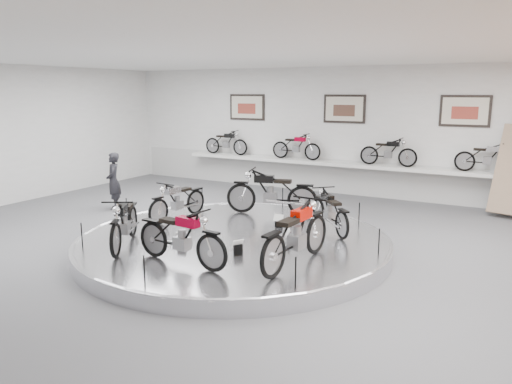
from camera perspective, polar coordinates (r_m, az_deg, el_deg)
The scene contains 21 objects.
floor at distance 10.18m, azimuth -3.47°, elevation -7.15°, with size 16.00×16.00×0.00m, color #505053.
ceiling at distance 9.68m, azimuth -3.77°, elevation 15.92°, with size 16.00×16.00×0.00m, color white.
wall_back at distance 16.05m, azimuth 10.02°, elevation 6.84°, with size 16.00×16.00×0.00m, color white.
dado_band at distance 16.20m, azimuth 9.82°, elevation 1.72°, with size 15.68×0.04×1.10m, color #BCBCBA.
display_platform at distance 10.37m, azimuth -2.59°, elevation -5.91°, with size 6.40×6.40×0.30m, color silver.
platform_rim at distance 10.34m, azimuth -2.60°, elevation -5.27°, with size 6.40×6.40×0.10m, color #B2B2BA.
shelf at distance 15.87m, azimuth 9.54°, elevation 3.18°, with size 11.00×0.55×0.10m, color silver.
poster_left at distance 17.42m, azimuth -1.04°, elevation 9.67°, with size 1.35×0.06×0.88m, color beige.
poster_center at distance 15.97m, azimuth 10.06°, elevation 9.34°, with size 1.35×0.06×0.88m, color beige.
poster_right at distance 15.20m, azimuth 22.77°, elevation 8.53°, with size 1.35×0.06×0.88m, color beige.
shelf_bike_a at distance 17.65m, azimuth -3.43°, elevation 5.49°, with size 1.22×0.42×0.73m, color black, non-canonical shape.
shelf_bike_b at distance 16.37m, azimuth 4.62°, elevation 5.01°, with size 1.22×0.42×0.73m, color maroon, non-canonical shape.
shelf_bike_c at distance 15.39m, azimuth 14.87°, elevation 4.26°, with size 1.22×0.42×0.73m, color black, non-canonical shape.
shelf_bike_d at distance 14.98m, azimuth 24.94°, elevation 3.38°, with size 1.22×0.42×0.73m, color #A9A9AE, non-canonical shape.
bike_a at distance 10.71m, azimuth 8.45°, elevation -2.12°, with size 1.54×0.54×0.90m, color black, non-canonical shape.
bike_b at distance 12.04m, azimuth 1.77°, elevation 0.02°, with size 1.90×0.67×1.12m, color black, non-canonical shape.
bike_c at distance 11.70m, azimuth -8.95°, elevation -0.94°, with size 1.56×0.55×0.92m, color #A9A9AE, non-canonical shape.
bike_d at distance 9.88m, azimuth -14.84°, elevation -3.30°, with size 1.68×0.59×0.99m, color black, non-canonical shape.
bike_e at distance 8.68m, azimuth -8.55°, elevation -5.03°, with size 1.70×0.60×1.00m, color maroon, non-canonical shape.
bike_f at distance 8.54m, azimuth 4.63°, elevation -4.80°, with size 1.90×0.67×1.11m, color #AF0A00, non-canonical shape.
visitor at distance 14.41m, azimuth -15.97°, elevation 1.22°, with size 0.58×0.38×1.58m, color black.
Camera 1 is at (5.19, -8.13, 3.24)m, focal length 35.00 mm.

